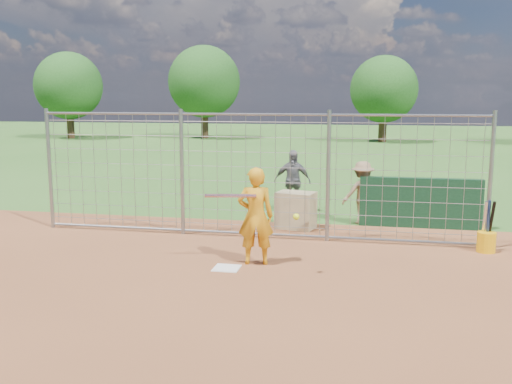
% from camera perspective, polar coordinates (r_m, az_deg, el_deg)
% --- Properties ---
extents(ground, '(100.00, 100.00, 0.00)m').
position_cam_1_polar(ground, '(9.82, -2.66, -7.34)').
color(ground, '#2D591E').
rests_on(ground, ground).
extents(infield_dirt, '(18.00, 18.00, 0.00)m').
position_cam_1_polar(infield_dirt, '(7.12, -8.70, -14.11)').
color(infield_dirt, brown).
rests_on(infield_dirt, ground).
extents(home_plate, '(0.43, 0.43, 0.02)m').
position_cam_1_polar(home_plate, '(9.63, -2.95, -7.62)').
color(home_plate, silver).
rests_on(home_plate, ground).
extents(dugout_wall, '(2.60, 0.20, 1.10)m').
position_cam_1_polar(dugout_wall, '(12.97, 16.09, -1.06)').
color(dugout_wall, '#11381E').
rests_on(dugout_wall, ground).
extents(batter, '(0.68, 0.51, 1.68)m').
position_cam_1_polar(batter, '(9.69, -0.05, -2.42)').
color(batter, orange).
rests_on(batter, ground).
extents(bystander_b, '(0.91, 0.38, 1.56)m').
position_cam_1_polar(bystander_b, '(14.15, 3.66, 1.10)').
color(bystander_b, '#5D5D62').
rests_on(bystander_b, ground).
extents(bystander_c, '(1.05, 0.84, 1.42)m').
position_cam_1_polar(bystander_c, '(13.04, 10.59, -0.07)').
color(bystander_c, '#866749').
rests_on(bystander_c, ground).
extents(equipment_bin, '(0.90, 0.72, 0.80)m').
position_cam_1_polar(equipment_bin, '(12.45, 4.00, -1.84)').
color(equipment_bin, tan).
rests_on(equipment_bin, ground).
extents(equipment_in_play, '(1.63, 0.48, 0.33)m').
position_cam_1_polar(equipment_in_play, '(9.37, -1.03, -0.86)').
color(equipment_in_play, silver).
rests_on(equipment_in_play, ground).
extents(bucket_with_bats, '(0.34, 0.35, 0.98)m').
position_cam_1_polar(bucket_with_bats, '(11.38, 22.05, -4.40)').
color(bucket_with_bats, '#F6AF0C').
rests_on(bucket_with_bats, ground).
extents(backstop_fence, '(9.08, 0.08, 2.60)m').
position_cam_1_polar(backstop_fence, '(11.46, -0.29, 1.56)').
color(backstop_fence, gray).
rests_on(backstop_fence, ground).
extents(tree_line, '(44.66, 6.72, 6.48)m').
position_cam_1_polar(tree_line, '(37.26, 12.89, 10.62)').
color(tree_line, '#3F2B19').
rests_on(tree_line, ground).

